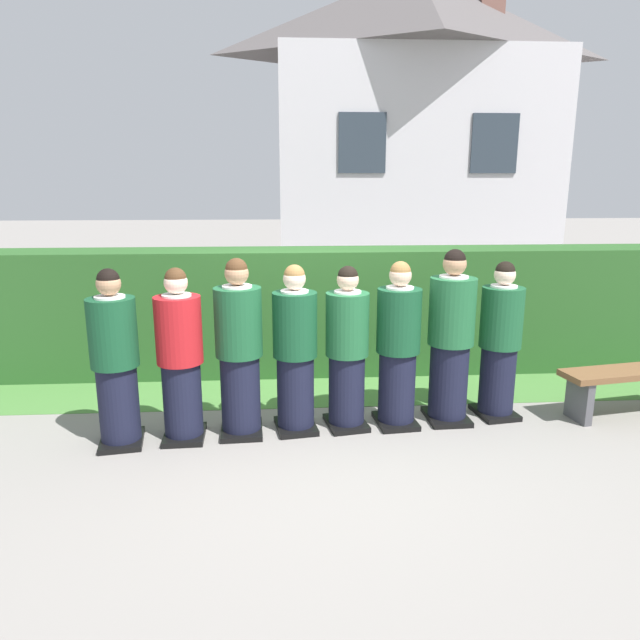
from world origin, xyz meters
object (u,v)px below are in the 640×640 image
object	(u,v)px
student_front_row_4	(347,352)
student_front_row_5	(398,349)
student_in_red_blazer	(180,360)
student_front_row_2	(239,352)
wooden_bench	(629,382)
student_front_row_3	(295,353)
student_front_row_7	(500,344)
student_front_row_6	(450,341)
student_front_row_0	(115,363)

from	to	relation	value
student_front_row_4	student_front_row_5	world-z (taller)	student_front_row_5
student_in_red_blazer	student_front_row_2	world-z (taller)	student_front_row_2
student_front_row_4	wooden_bench	bearing A→B (deg)	1.59
student_front_row_2	student_front_row_3	distance (m)	0.51
student_front_row_7	wooden_bench	world-z (taller)	student_front_row_7
student_front_row_6	wooden_bench	size ratio (longest dim) A/B	1.16
student_front_row_4	wooden_bench	xyz separation A→B (m)	(2.81, 0.08, -0.38)
student_front_row_0	student_in_red_blazer	distance (m)	0.54
student_front_row_6	wooden_bench	world-z (taller)	student_front_row_6
student_front_row_0	wooden_bench	bearing A→B (deg)	3.88
student_front_row_2	student_front_row_3	bearing A→B (deg)	6.08
student_front_row_0	student_front_row_4	distance (m)	2.05
student_front_row_0	student_front_row_7	distance (m)	3.56
student_front_row_0	student_in_red_blazer	size ratio (longest dim) A/B	1.01
student_in_red_blazer	student_front_row_5	bearing A→B (deg)	5.45
student_in_red_blazer	student_front_row_5	distance (m)	1.98
student_front_row_5	student_front_row_0	bearing A→B (deg)	-173.94
wooden_bench	student_front_row_3	bearing A→B (deg)	-177.96
student_front_row_6	student_front_row_7	bearing A→B (deg)	8.48
student_front_row_2	wooden_bench	bearing A→B (deg)	2.58
student_front_row_7	wooden_bench	size ratio (longest dim) A/B	1.07
student_front_row_4	wooden_bench	size ratio (longest dim) A/B	1.06
student_front_row_5	student_front_row_7	world-z (taller)	student_front_row_5
student_front_row_2	wooden_bench	world-z (taller)	student_front_row_2
student_front_row_5	wooden_bench	bearing A→B (deg)	1.52
student_front_row_5	student_front_row_6	bearing A→B (deg)	7.78
student_front_row_3	student_front_row_5	size ratio (longest dim) A/B	0.99
student_front_row_2	student_front_row_5	size ratio (longest dim) A/B	1.04
wooden_bench	student_front_row_5	bearing A→B (deg)	-178.48
student_front_row_6	wooden_bench	bearing A→B (deg)	-0.28
student_front_row_2	student_front_row_3	world-z (taller)	student_front_row_2
student_front_row_2	student_front_row_0	bearing A→B (deg)	-171.46
student_front_row_3	student_front_row_4	distance (m)	0.48
student_front_row_3	student_front_row_6	bearing A→B (deg)	4.88
wooden_bench	student_front_row_7	bearing A→B (deg)	176.26
student_front_row_4	student_in_red_blazer	bearing A→B (deg)	-173.43
student_front_row_4	student_front_row_6	distance (m)	1.00
student_front_row_0	student_front_row_2	xyz separation A→B (m)	(1.05, 0.16, 0.03)
wooden_bench	student_front_row_6	bearing A→B (deg)	179.72
student_front_row_4	student_front_row_7	size ratio (longest dim) A/B	1.00
student_front_row_5	student_front_row_7	distance (m)	1.04
student_front_row_0	student_front_row_7	bearing A→B (deg)	6.66
student_front_row_3	student_front_row_4	size ratio (longest dim) A/B	1.01
student_front_row_0	student_front_row_3	size ratio (longest dim) A/B	1.01
student_front_row_0	student_front_row_2	world-z (taller)	student_front_row_2
student_front_row_5	student_front_row_4	bearing A→B (deg)	-178.07
student_front_row_3	student_front_row_7	xyz separation A→B (m)	(1.99, 0.20, -0.01)
student_front_row_6	student_front_row_3	bearing A→B (deg)	-175.12
student_in_red_blazer	student_front_row_6	distance (m)	2.50
student_front_row_2	student_front_row_7	xyz separation A→B (m)	(2.49, 0.26, -0.04)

